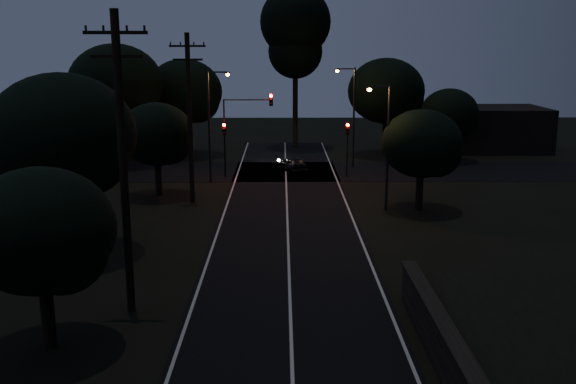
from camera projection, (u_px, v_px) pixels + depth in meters
name	position (u px, v px, depth m)	size (l,w,h in m)	color
road_surface	(287.00, 205.00, 39.98)	(60.00, 70.00, 0.03)	black
utility_pole_mid	(123.00, 161.00, 22.92)	(2.20, 0.30, 11.00)	black
utility_pole_far	(190.00, 116.00, 39.54)	(2.20, 0.30, 10.50)	black
tree_left_b	(45.00, 234.00, 20.30)	(4.77, 4.77, 6.07)	black
tree_left_c	(67.00, 139.00, 29.61)	(6.80, 6.80, 8.58)	black
tree_left_d	(159.00, 136.00, 41.71)	(4.84, 4.84, 6.15)	black
tree_far_nw	(187.00, 93.00, 56.91)	(6.77, 6.77, 8.57)	black
tree_far_w	(119.00, 86.00, 52.75)	(7.76, 7.76, 9.89)	black
tree_far_ne	(389.00, 93.00, 57.06)	(6.84, 6.84, 8.65)	black
tree_far_e	(452.00, 114.00, 54.59)	(4.86, 4.86, 6.16)	black
tree_right_a	(425.00, 146.00, 37.98)	(4.79, 4.79, 6.09)	black
tall_pine	(295.00, 32.00, 60.78)	(6.70, 6.70, 15.22)	black
building_left	(71.00, 128.00, 59.64)	(10.00, 8.00, 4.40)	black
building_right	(495.00, 128.00, 61.03)	(9.00, 7.00, 4.00)	black
signal_left	(225.00, 140.00, 47.94)	(0.28, 0.35, 4.10)	black
signal_right	(347.00, 140.00, 48.02)	(0.28, 0.35, 4.10)	black
signal_mast	(247.00, 120.00, 47.62)	(3.70, 0.35, 6.25)	black
streetlight_a	(212.00, 119.00, 45.59)	(1.66, 0.26, 8.00)	black
streetlight_b	(352.00, 110.00, 51.53)	(1.66, 0.26, 8.00)	black
streetlight_c	(385.00, 139.00, 37.96)	(1.46, 0.26, 7.50)	black
car	(293.00, 164.00, 50.49)	(1.47, 3.65, 1.24)	black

